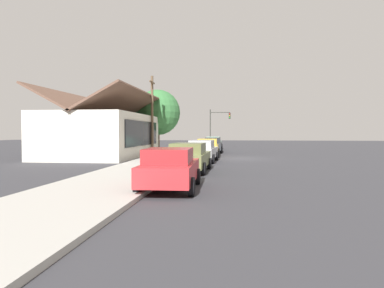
{
  "coord_description": "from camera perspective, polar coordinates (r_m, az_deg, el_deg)",
  "views": [
    {
      "loc": [
        -28.95,
        0.52,
        2.21
      ],
      "look_at": [
        0.37,
        3.98,
        1.16
      ],
      "focal_mm": 32.68,
      "sensor_mm": 36.0,
      "label": 1
    }
  ],
  "objects": [
    {
      "name": "ground_plane",
      "position": [
        29.04,
        7.75,
        -2.35
      ],
      "size": [
        120.0,
        120.0,
        0.0
      ],
      "primitive_type": "plane",
      "color": "#38383D"
    },
    {
      "name": "sidewalk_curb",
      "position": [
        29.47,
        -3.21,
        -2.11
      ],
      "size": [
        60.0,
        4.2,
        0.16
      ],
      "primitive_type": "cube",
      "color": "#B2AFA8",
      "rests_on": "ground"
    },
    {
      "name": "car_cherry",
      "position": [
        13.27,
        -3.6,
        -4.0
      ],
      "size": [
        4.45,
        2.17,
        1.59
      ],
      "rotation": [
        0.0,
        0.0,
        0.03
      ],
      "color": "red",
      "rests_on": "ground"
    },
    {
      "name": "car_olive",
      "position": [
        19.09,
        -0.45,
        -2.15
      ],
      "size": [
        4.81,
        2.21,
        1.59
      ],
      "rotation": [
        0.0,
        0.0,
        -0.03
      ],
      "color": "olive",
      "rests_on": "ground"
    },
    {
      "name": "car_silver",
      "position": [
        25.36,
        1.7,
        -1.12
      ],
      "size": [
        4.79,
        2.17,
        1.59
      ],
      "rotation": [
        0.0,
        0.0,
        -0.04
      ],
      "color": "silver",
      "rests_on": "ground"
    },
    {
      "name": "car_mustard",
      "position": [
        30.93,
        2.58,
        -0.55
      ],
      "size": [
        4.77,
        2.15,
        1.59
      ],
      "rotation": [
        0.0,
        0.0,
        0.03
      ],
      "color": "gold",
      "rests_on": "ground"
    },
    {
      "name": "car_charcoal",
      "position": [
        36.76,
        3.45,
        -0.15
      ],
      "size": [
        4.9,
        2.04,
        1.59
      ],
      "rotation": [
        0.0,
        0.0,
        0.02
      ],
      "color": "#2D3035",
      "rests_on": "ground"
    },
    {
      "name": "car_seafoam",
      "position": [
        42.87,
        3.56,
        0.16
      ],
      "size": [
        4.8,
        2.05,
        1.59
      ],
      "rotation": [
        0.0,
        0.0,
        -0.02
      ],
      "color": "#9ED1BC",
      "rests_on": "ground"
    },
    {
      "name": "storefront_building",
      "position": [
        31.95,
        -14.3,
        1.63
      ],
      "size": [
        13.41,
        7.51,
        5.79
      ],
      "color": "silver",
      "rests_on": "ground"
    },
    {
      "name": "shade_tree",
      "position": [
        39.21,
        -5.64,
        5.13
      ],
      "size": [
        5.06,
        5.06,
        6.88
      ],
      "color": "brown",
      "rests_on": "ground"
    },
    {
      "name": "traffic_light_main",
      "position": [
        47.22,
        4.29,
        3.58
      ],
      "size": [
        0.37,
        2.79,
        5.2
      ],
      "color": "#383833",
      "rests_on": "ground"
    },
    {
      "name": "utility_pole_wooden",
      "position": [
        33.59,
        -6.51,
        4.95
      ],
      "size": [
        1.8,
        0.24,
        7.5
      ],
      "color": "brown",
      "rests_on": "ground"
    },
    {
      "name": "fire_hydrant_red",
      "position": [
        25.0,
        -1.74,
        -1.89
      ],
      "size": [
        0.22,
        0.22,
        0.71
      ],
      "color": "red",
      "rests_on": "sidewalk_curb"
    }
  ]
}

